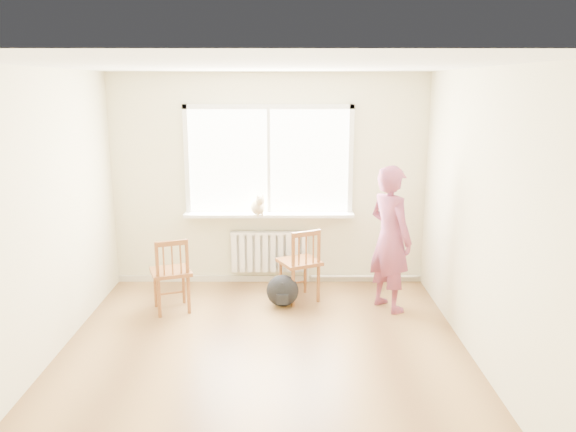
{
  "coord_description": "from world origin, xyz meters",
  "views": [
    {
      "loc": [
        0.22,
        -4.81,
        2.55
      ],
      "look_at": [
        0.24,
        1.2,
        1.13
      ],
      "focal_mm": 35.0,
      "sensor_mm": 36.0,
      "label": 1
    }
  ],
  "objects_px": {
    "chair_left": "(171,275)",
    "chair_right": "(301,265)",
    "person": "(390,239)",
    "cat": "(258,206)",
    "backpack": "(283,291)"
  },
  "relations": [
    {
      "from": "chair_right",
      "to": "chair_left",
      "type": "bearing_deg",
      "value": -13.35
    },
    {
      "from": "cat",
      "to": "backpack",
      "type": "xyz_separation_m",
      "value": [
        0.31,
        -0.67,
        -0.88
      ]
    },
    {
      "from": "chair_left",
      "to": "cat",
      "type": "bearing_deg",
      "value": -159.0
    },
    {
      "from": "chair_left",
      "to": "chair_right",
      "type": "bearing_deg",
      "value": 172.55
    },
    {
      "from": "person",
      "to": "cat",
      "type": "relative_size",
      "value": 4.03
    },
    {
      "from": "chair_left",
      "to": "person",
      "type": "bearing_deg",
      "value": 162.31
    },
    {
      "from": "person",
      "to": "chair_right",
      "type": "bearing_deg",
      "value": 44.96
    },
    {
      "from": "chair_left",
      "to": "backpack",
      "type": "height_order",
      "value": "chair_left"
    },
    {
      "from": "backpack",
      "to": "chair_right",
      "type": "bearing_deg",
      "value": 37.34
    },
    {
      "from": "person",
      "to": "cat",
      "type": "xyz_separation_m",
      "value": [
        -1.53,
        0.73,
        0.23
      ]
    },
    {
      "from": "chair_left",
      "to": "chair_right",
      "type": "height_order",
      "value": "chair_right"
    },
    {
      "from": "chair_left",
      "to": "person",
      "type": "height_order",
      "value": "person"
    },
    {
      "from": "chair_right",
      "to": "person",
      "type": "relative_size",
      "value": 0.53
    },
    {
      "from": "chair_right",
      "to": "cat",
      "type": "bearing_deg",
      "value": -69.01
    },
    {
      "from": "chair_right",
      "to": "backpack",
      "type": "xyz_separation_m",
      "value": [
        -0.22,
        -0.17,
        -0.26
      ]
    }
  ]
}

